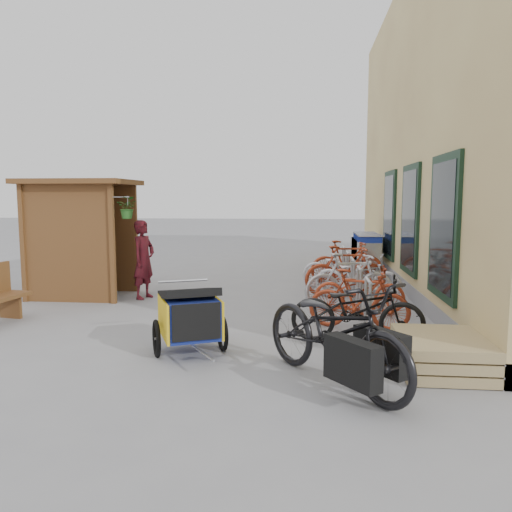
# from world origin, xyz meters

# --- Properties ---
(ground) EXTENTS (80.00, 80.00, 0.00)m
(ground) POSITION_xyz_m (0.00, 0.00, 0.00)
(ground) COLOR gray
(kiosk) EXTENTS (2.49, 1.65, 2.40)m
(kiosk) POSITION_xyz_m (-3.28, 2.47, 1.55)
(kiosk) COLOR brown
(kiosk) RESTS_ON ground
(bike_rack) EXTENTS (0.05, 5.35, 0.86)m
(bike_rack) POSITION_xyz_m (2.30, 2.40, 0.52)
(bike_rack) COLOR #A5A8AD
(bike_rack) RESTS_ON ground
(pallet_stack) EXTENTS (1.00, 1.20, 0.40)m
(pallet_stack) POSITION_xyz_m (3.00, -1.40, 0.21)
(pallet_stack) COLOR tan
(pallet_stack) RESTS_ON ground
(shopping_carts) EXTENTS (0.61, 2.43, 1.10)m
(shopping_carts) POSITION_xyz_m (3.00, 6.50, 0.64)
(shopping_carts) COLOR silver
(shopping_carts) RESTS_ON ground
(child_trailer) EXTENTS (1.06, 1.59, 0.93)m
(child_trailer) POSITION_xyz_m (-0.12, -1.03, 0.52)
(child_trailer) COLOR navy
(child_trailer) RESTS_ON ground
(cargo_bike) EXTENTS (2.03, 2.27, 1.19)m
(cargo_bike) POSITION_xyz_m (1.72, -1.98, 0.59)
(cargo_bike) COLOR black
(cargo_bike) RESTS_ON ground
(person_kiosk) EXTENTS (0.54, 0.67, 1.59)m
(person_kiosk) POSITION_xyz_m (-1.87, 2.39, 0.79)
(person_kiosk) COLOR maroon
(person_kiosk) RESTS_ON ground
(bike_0) EXTENTS (1.92, 0.87, 0.97)m
(bike_0) POSITION_xyz_m (2.11, -0.39, 0.49)
(bike_0) COLOR black
(bike_0) RESTS_ON ground
(bike_1) EXTENTS (1.62, 0.75, 0.94)m
(bike_1) POSITION_xyz_m (2.21, 0.39, 0.47)
(bike_1) COLOR #9E371C
(bike_1) RESTS_ON ground
(bike_2) EXTENTS (1.62, 0.65, 0.83)m
(bike_2) POSITION_xyz_m (2.35, 1.57, 0.42)
(bike_2) COLOR #9E371C
(bike_2) RESTS_ON ground
(bike_3) EXTENTS (1.78, 0.92, 1.03)m
(bike_3) POSITION_xyz_m (2.20, 1.92, 0.51)
(bike_3) COLOR silver
(bike_3) RESTS_ON ground
(bike_4) EXTENTS (1.82, 0.96, 0.91)m
(bike_4) POSITION_xyz_m (2.44, 2.80, 0.46)
(bike_4) COLOR silver
(bike_4) RESTS_ON ground
(bike_5) EXTENTS (1.80, 0.81, 1.05)m
(bike_5) POSITION_xyz_m (2.23, 3.13, 0.52)
(bike_5) COLOR #9E371C
(bike_5) RESTS_ON ground
(bike_6) EXTENTS (1.76, 0.70, 0.91)m
(bike_6) POSITION_xyz_m (2.19, 3.95, 0.46)
(bike_6) COLOR silver
(bike_6) RESTS_ON ground
(bike_7) EXTENTS (1.78, 0.74, 1.04)m
(bike_7) POSITION_xyz_m (2.36, 4.53, 0.52)
(bike_7) COLOR #9E371C
(bike_7) RESTS_ON ground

